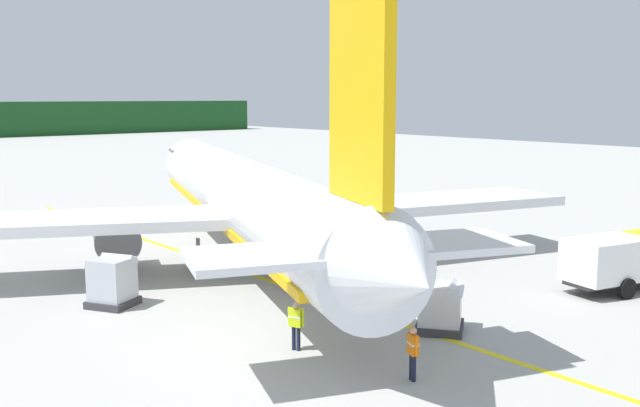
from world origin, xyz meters
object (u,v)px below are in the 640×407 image
crew_marshaller (296,322)px  crew_supervisor (292,266)px  crew_loader_right (355,264)px  airliner_foreground (245,198)px  cargo_container_near (441,308)px  cargo_container_mid (113,282)px  service_truck_fuel (622,259)px  crew_loader_left (413,349)px

crew_marshaller → crew_supervisor: crew_supervisor is taller
crew_loader_right → crew_marshaller: bearing=-146.2°
crew_marshaller → airliner_foreground: bearing=63.1°
cargo_container_near → crew_loader_right: size_ratio=1.32×
cargo_container_mid → crew_marshaller: bearing=-74.2°
airliner_foreground → crew_marshaller: size_ratio=23.75×
service_truck_fuel → crew_loader_left: bearing=-175.7°
cargo_container_mid → crew_loader_right: 10.52m
crew_loader_right → crew_loader_left: bearing=-123.6°
airliner_foreground → cargo_container_near: airliner_foreground is taller
cargo_container_near → crew_loader_left: cargo_container_near is taller
crew_loader_left → crew_loader_right: size_ratio=0.94×
cargo_container_near → crew_supervisor: 8.22m
crew_supervisor → airliner_foreground: bearing=76.9°
airliner_foreground → cargo_container_mid: size_ratio=17.48×
airliner_foreground → crew_marshaller: bearing=-116.9°
service_truck_fuel → cargo_container_near: service_truck_fuel is taller
service_truck_fuel → crew_marshaller: size_ratio=3.45×
crew_marshaller → crew_loader_left: (1.07, -4.35, -0.01)m
airliner_foreground → crew_loader_right: 7.71m
service_truck_fuel → crew_supervisor: size_ratio=3.28×
crew_marshaller → crew_supervisor: size_ratio=0.95×
cargo_container_mid → crew_loader_right: bearing=-23.4°
cargo_container_mid → crew_loader_left: 13.77m
cargo_container_near → cargo_container_mid: bearing=126.0°
cargo_container_mid → crew_loader_left: bearing=-74.9°
crew_loader_left → crew_supervisor: size_ratio=0.95×
airliner_foreground → service_truck_fuel: (9.66, -15.30, -1.98)m
airliner_foreground → crew_marshaller: 13.72m
crew_supervisor → cargo_container_mid: bearing=160.7°
service_truck_fuel → cargo_container_mid: size_ratio=2.54×
crew_marshaller → crew_supervisor: (4.80, 6.38, 0.06)m
cargo_container_near → crew_supervisor: (-0.51, 8.20, 0.17)m
cargo_container_near → crew_marshaller: (-5.30, 1.83, 0.11)m
airliner_foreground → crew_loader_left: size_ratio=23.86×
service_truck_fuel → crew_loader_left: 14.76m
crew_marshaller → crew_loader_left: bearing=-76.2°
crew_loader_right → crew_supervisor: size_ratio=1.01×
crew_marshaller → crew_loader_right: (7.12, 4.77, 0.06)m
airliner_foreground → crew_marshaller: (-6.12, -12.04, -2.40)m
service_truck_fuel → crew_marshaller: (-15.78, 3.25, -0.42)m
cargo_container_mid → crew_marshaller: 9.30m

